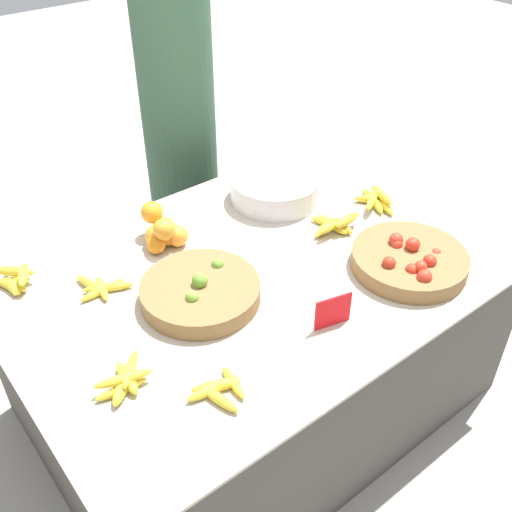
% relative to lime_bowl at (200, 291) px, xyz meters
% --- Properties ---
extents(ground_plane, '(12.00, 12.00, 0.00)m').
position_rel_lime_bowl_xyz_m(ground_plane, '(0.23, 0.02, -0.69)').
color(ground_plane, '#A39E93').
extents(market_table, '(1.65, 1.15, 0.66)m').
position_rel_lime_bowl_xyz_m(market_table, '(0.23, 0.02, -0.36)').
color(market_table, '#4C4742').
rests_on(market_table, ground_plane).
extents(lime_bowl, '(0.37, 0.37, 0.10)m').
position_rel_lime_bowl_xyz_m(lime_bowl, '(0.00, 0.00, 0.00)').
color(lime_bowl, olive).
rests_on(lime_bowl, market_table).
extents(tomato_basket, '(0.38, 0.38, 0.10)m').
position_rel_lime_bowl_xyz_m(tomato_basket, '(0.63, -0.30, 0.00)').
color(tomato_basket, olive).
rests_on(tomato_basket, market_table).
extents(orange_pile, '(0.15, 0.19, 0.13)m').
position_rel_lime_bowl_xyz_m(orange_pile, '(0.06, 0.33, 0.02)').
color(orange_pile, orange).
rests_on(orange_pile, market_table).
extents(metal_bowl, '(0.35, 0.35, 0.10)m').
position_rel_lime_bowl_xyz_m(metal_bowl, '(0.56, 0.32, 0.02)').
color(metal_bowl, silver).
rests_on(metal_bowl, market_table).
extents(price_sign, '(0.12, 0.03, 0.11)m').
position_rel_lime_bowl_xyz_m(price_sign, '(0.24, -0.34, 0.02)').
color(price_sign, red).
rests_on(price_sign, market_table).
extents(banana_bunch_back_center, '(0.18, 0.17, 0.03)m').
position_rel_lime_bowl_xyz_m(banana_bunch_back_center, '(-0.23, 0.23, -0.02)').
color(banana_bunch_back_center, yellow).
rests_on(banana_bunch_back_center, market_table).
extents(banana_bunch_front_left, '(0.14, 0.16, 0.06)m').
position_rel_lime_bowl_xyz_m(banana_bunch_front_left, '(-0.43, 0.42, -0.01)').
color(banana_bunch_front_left, yellow).
rests_on(banana_bunch_front_left, market_table).
extents(banana_bunch_middle_right, '(0.17, 0.14, 0.05)m').
position_rel_lime_bowl_xyz_m(banana_bunch_middle_right, '(-0.35, -0.17, -0.01)').
color(banana_bunch_middle_right, yellow).
rests_on(banana_bunch_middle_right, market_table).
extents(banana_bunch_middle_left, '(0.16, 0.15, 0.03)m').
position_rel_lime_bowl_xyz_m(banana_bunch_middle_left, '(-0.17, -0.34, -0.02)').
color(banana_bunch_middle_left, yellow).
rests_on(banana_bunch_middle_left, market_table).
extents(banana_bunch_front_right, '(0.17, 0.21, 0.06)m').
position_rel_lime_bowl_xyz_m(banana_bunch_front_right, '(0.84, 0.04, -0.01)').
color(banana_bunch_front_right, yellow).
rests_on(banana_bunch_front_right, market_table).
extents(banana_bunch_front_center, '(0.20, 0.17, 0.06)m').
position_rel_lime_bowl_xyz_m(banana_bunch_front_center, '(0.59, 0.02, -0.01)').
color(banana_bunch_front_center, yellow).
rests_on(banana_bunch_front_center, market_table).
extents(vendor_person, '(0.33, 0.33, 1.65)m').
position_rel_lime_bowl_xyz_m(vendor_person, '(0.54, 0.96, 0.08)').
color(vendor_person, '#385B42').
rests_on(vendor_person, ground_plane).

